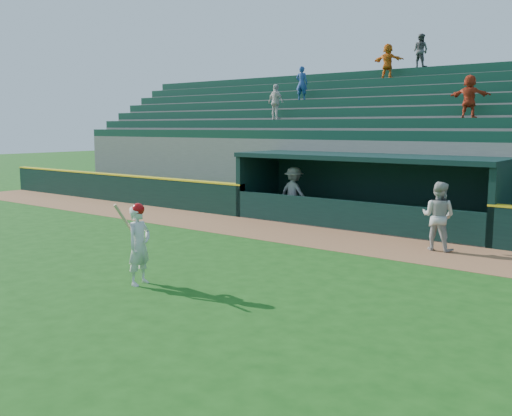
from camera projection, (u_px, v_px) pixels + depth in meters
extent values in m
plane|color=#184C13|center=(216.00, 268.00, 13.90)|extent=(120.00, 120.00, 0.00)
cube|color=#8F5C39|center=(321.00, 237.00, 17.73)|extent=(40.00, 3.00, 0.01)
cube|color=black|center=(113.00, 188.00, 26.38)|extent=(15.50, 0.30, 1.20)
cube|color=yellow|center=(113.00, 174.00, 26.29)|extent=(15.50, 0.32, 0.06)
imported|color=#AAAAA4|center=(438.00, 216.00, 15.76)|extent=(0.94, 0.74, 1.92)
imported|color=#ACACA6|center=(294.00, 193.00, 21.41)|extent=(1.32, 0.85, 1.92)
cube|color=slate|center=(363.00, 225.00, 19.91)|extent=(9.00, 2.60, 0.04)
cube|color=black|center=(259.00, 184.00, 22.55)|extent=(0.20, 2.60, 2.30)
cube|color=black|center=(503.00, 204.00, 16.96)|extent=(0.20, 2.60, 2.30)
cube|color=black|center=(380.00, 189.00, 20.77)|extent=(9.40, 0.20, 2.30)
cube|color=black|center=(365.00, 157.00, 19.58)|extent=(9.40, 2.80, 0.16)
cube|color=black|center=(346.00, 215.00, 18.89)|extent=(9.00, 0.16, 1.00)
cube|color=brown|center=(374.00, 215.00, 20.51)|extent=(8.40, 0.45, 0.10)
cube|color=slate|center=(387.00, 180.00, 21.14)|extent=(34.00, 0.85, 2.91)
cube|color=#0F3828|center=(387.00, 136.00, 20.81)|extent=(34.00, 0.60, 0.36)
cube|color=slate|center=(397.00, 173.00, 21.77)|extent=(34.00, 0.85, 3.36)
cube|color=#0F3828|center=(397.00, 123.00, 21.41)|extent=(34.00, 0.60, 0.36)
cube|color=slate|center=(406.00, 165.00, 22.40)|extent=(34.00, 0.85, 3.81)
cube|color=#0F3828|center=(407.00, 112.00, 22.01)|extent=(34.00, 0.60, 0.36)
cube|color=slate|center=(415.00, 159.00, 23.03)|extent=(34.00, 0.85, 4.26)
cube|color=#0F3828|center=(416.00, 101.00, 22.61)|extent=(34.00, 0.60, 0.36)
cube|color=slate|center=(423.00, 152.00, 23.67)|extent=(34.00, 0.85, 4.71)
cube|color=#0F3828|center=(425.00, 90.00, 23.21)|extent=(34.00, 0.60, 0.36)
cube|color=slate|center=(431.00, 146.00, 24.30)|extent=(34.00, 0.85, 5.16)
cube|color=#0F3828|center=(433.00, 80.00, 23.81)|extent=(34.00, 0.60, 0.36)
cube|color=slate|center=(438.00, 141.00, 24.93)|extent=(34.00, 0.85, 5.61)
cube|color=#0F3828|center=(441.00, 71.00, 24.41)|extent=(34.00, 0.60, 0.36)
cube|color=slate|center=(443.00, 141.00, 25.38)|extent=(34.50, 0.30, 5.61)
imported|color=silver|center=(276.00, 102.00, 24.73)|extent=(0.95, 0.54, 1.52)
imported|color=#AF331B|center=(469.00, 96.00, 19.71)|extent=(1.39, 0.53, 1.47)
imported|color=navy|center=(302.00, 83.00, 25.80)|extent=(0.61, 0.46, 1.50)
imported|color=#4A4A4A|center=(420.00, 51.00, 24.87)|extent=(0.80, 0.67, 1.45)
imported|color=orange|center=(388.00, 61.00, 24.96)|extent=(1.38, 0.45, 1.49)
imported|color=silver|center=(139.00, 245.00, 12.35)|extent=(0.50, 0.68, 1.73)
sphere|color=#AF090B|center=(138.00, 209.00, 12.24)|extent=(0.27, 0.27, 0.27)
cylinder|color=tan|center=(125.00, 220.00, 12.21)|extent=(0.16, 0.53, 0.76)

